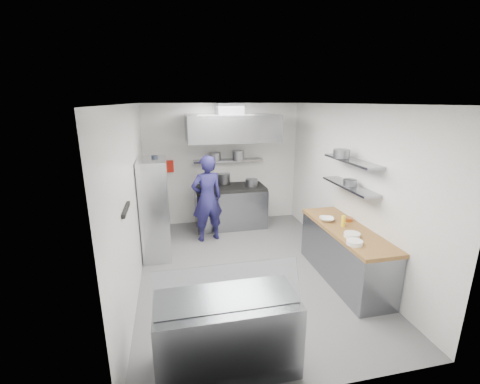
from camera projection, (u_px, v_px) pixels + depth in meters
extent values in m
plane|color=#4D4D4F|center=(247.00, 270.00, 5.60)|extent=(5.00, 5.00, 0.00)
plane|color=silver|center=(248.00, 104.00, 4.83)|extent=(5.00, 5.00, 0.00)
cube|color=white|center=(223.00, 164.00, 7.57)|extent=(3.60, 2.80, 0.02)
cube|color=white|center=(314.00, 268.00, 2.87)|extent=(3.60, 2.80, 0.02)
cube|color=white|center=(132.00, 200.00, 4.85)|extent=(2.80, 5.00, 0.02)
cube|color=white|center=(348.00, 187.00, 5.59)|extent=(2.80, 5.00, 0.02)
cube|color=gray|center=(230.00, 208.00, 7.47)|extent=(1.60, 0.80, 0.90)
cube|color=black|center=(230.00, 188.00, 7.34)|extent=(1.57, 0.78, 0.06)
cylinder|color=slate|center=(206.00, 180.00, 7.49)|extent=(0.28, 0.28, 0.20)
cylinder|color=slate|center=(224.00, 178.00, 7.57)|extent=(0.30, 0.30, 0.24)
cylinder|color=slate|center=(251.00, 182.00, 7.36)|extent=(0.28, 0.28, 0.16)
cube|color=gray|center=(228.00, 160.00, 7.40)|extent=(1.60, 0.30, 0.04)
cylinder|color=slate|center=(215.00, 157.00, 7.24)|extent=(0.26, 0.26, 0.18)
cylinder|color=slate|center=(238.00, 156.00, 7.27)|extent=(0.27, 0.27, 0.22)
cube|color=gray|center=(231.00, 128.00, 6.80)|extent=(1.90, 1.15, 0.55)
cube|color=slate|center=(229.00, 109.00, 6.91)|extent=(0.55, 0.55, 0.24)
cube|color=red|center=(169.00, 166.00, 7.25)|extent=(0.22, 0.10, 0.26)
imported|color=#1B184A|center=(207.00, 199.00, 6.60)|extent=(0.74, 0.58, 1.81)
cube|color=silver|center=(155.00, 208.00, 5.94)|extent=(0.50, 0.90, 1.85)
cube|color=white|center=(156.00, 214.00, 5.99)|extent=(0.16, 0.20, 0.18)
cube|color=yellow|center=(155.00, 183.00, 6.27)|extent=(0.15, 0.19, 0.17)
cylinder|color=black|center=(155.00, 161.00, 5.83)|extent=(0.12, 0.12, 0.18)
cube|color=black|center=(126.00, 209.00, 3.97)|extent=(0.04, 0.55, 0.05)
cube|color=gray|center=(344.00, 255.00, 5.23)|extent=(0.62, 2.00, 0.84)
cube|color=brown|center=(347.00, 230.00, 5.10)|extent=(0.65, 2.04, 0.06)
cylinder|color=white|center=(355.00, 242.00, 4.50)|extent=(0.22, 0.22, 0.06)
cylinder|color=white|center=(352.00, 235.00, 4.75)|extent=(0.24, 0.24, 0.06)
cylinder|color=#B46532|center=(348.00, 219.00, 5.38)|extent=(0.15, 0.15, 0.06)
cylinder|color=yellow|center=(343.00, 221.00, 5.14)|extent=(0.06, 0.06, 0.18)
imported|color=white|center=(327.00, 219.00, 5.38)|extent=(0.31, 0.31, 0.06)
cube|color=gray|center=(349.00, 186.00, 5.24)|extent=(0.30, 1.30, 0.04)
cube|color=gray|center=(352.00, 161.00, 5.13)|extent=(0.30, 1.30, 0.04)
cylinder|color=slate|center=(350.00, 183.00, 5.18)|extent=(0.22, 0.22, 0.10)
cylinder|color=slate|center=(341.00, 154.00, 5.26)|extent=(0.27, 0.27, 0.14)
cube|color=gray|center=(227.00, 334.00, 3.46)|extent=(1.50, 0.70, 0.85)
cube|color=silver|center=(228.00, 287.00, 3.17)|extent=(1.47, 0.19, 0.42)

